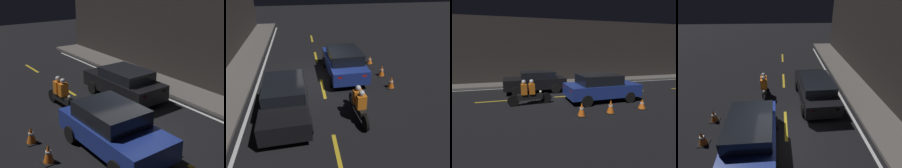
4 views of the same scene
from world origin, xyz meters
TOP-DOWN VIEW (x-y plane):
  - ground_plane at (0.00, 0.00)m, footprint 56.00×56.00m
  - raised_curb at (0.00, 4.46)m, footprint 28.00×1.83m
  - lane_dash_b at (-5.50, 0.00)m, footprint 2.00×0.14m
  - lane_dash_c at (-1.00, 0.00)m, footprint 2.00×0.14m
  - lane_dash_d at (3.50, 0.00)m, footprint 2.00×0.14m
  - lane_dash_e at (8.00, 0.00)m, footprint 2.00×0.14m
  - lane_solid_kerb at (0.00, 3.30)m, footprint 25.20×0.14m
  - van_black at (-2.95, 1.70)m, footprint 4.15×1.99m
  - sedan_blue at (0.44, -1.33)m, footprint 4.16×2.04m
  - motorcycle at (-3.60, -1.15)m, footprint 2.32×0.41m
  - traffic_cone_near at (-1.48, -3.37)m, footprint 0.43×0.43m
  - traffic_cone_mid at (-0.07, -3.38)m, footprint 0.43×0.43m
  - traffic_cone_far at (1.74, -3.25)m, footprint 0.44×0.44m

SIDE VIEW (x-z plane):
  - ground_plane at x=0.00m, z-range 0.00..0.00m
  - lane_solid_kerb at x=0.00m, z-range 0.00..0.01m
  - lane_dash_b at x=-5.50m, z-range 0.00..0.01m
  - lane_dash_c at x=-1.00m, z-range 0.00..0.01m
  - lane_dash_d at x=3.50m, z-range 0.00..0.01m
  - lane_dash_e at x=8.00m, z-range 0.00..0.01m
  - raised_curb at x=0.00m, z-range 0.00..0.14m
  - traffic_cone_far at x=1.74m, z-range -0.01..0.49m
  - traffic_cone_near at x=-1.48m, z-range -0.01..0.61m
  - traffic_cone_mid at x=-0.07m, z-range -0.01..0.62m
  - motorcycle at x=-3.60m, z-range -0.05..1.32m
  - van_black at x=-2.95m, z-range 0.05..1.47m
  - sedan_blue at x=0.44m, z-range 0.04..1.54m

